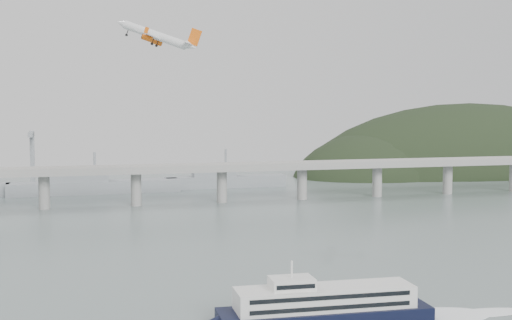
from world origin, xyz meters
name	(u,v)px	position (x,y,z in m)	size (l,w,h in m)	color
ground	(306,292)	(0.00, 0.00, 0.00)	(900.00, 900.00, 0.00)	slate
bridge	(186,174)	(-1.15, 200.00, 17.65)	(800.00, 22.00, 23.90)	gray
headland	(482,193)	(285.18, 331.75, -19.34)	(365.00, 155.00, 156.00)	black
ferry	(325,307)	(-5.78, -30.16, 4.62)	(90.42, 18.40, 17.05)	black
airliner	(157,36)	(-32.79, 82.93, 83.78)	(32.77, 31.36, 14.61)	silver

